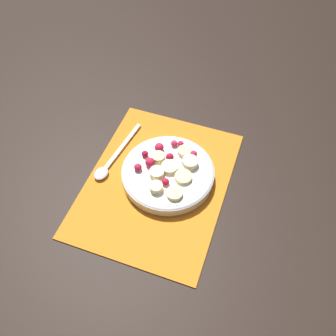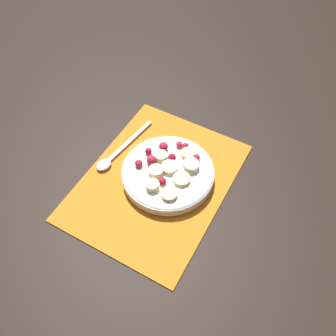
% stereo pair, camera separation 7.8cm
% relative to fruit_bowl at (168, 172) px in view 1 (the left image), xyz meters
% --- Properties ---
extents(ground_plane, '(3.00, 3.00, 0.00)m').
position_rel_fruit_bowl_xyz_m(ground_plane, '(0.02, -0.02, -0.02)').
color(ground_plane, black).
extents(placemat, '(0.38, 0.29, 0.01)m').
position_rel_fruit_bowl_xyz_m(placemat, '(0.02, -0.02, -0.02)').
color(placemat, orange).
rests_on(placemat, ground_plane).
extents(fruit_bowl, '(0.20, 0.20, 0.04)m').
position_rel_fruit_bowl_xyz_m(fruit_bowl, '(0.00, 0.00, 0.00)').
color(fruit_bowl, silver).
rests_on(fruit_bowl, placemat).
extents(spoon, '(0.18, 0.04, 0.01)m').
position_rel_fruit_bowl_xyz_m(spoon, '(0.01, -0.13, -0.01)').
color(spoon, silver).
rests_on(spoon, placemat).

